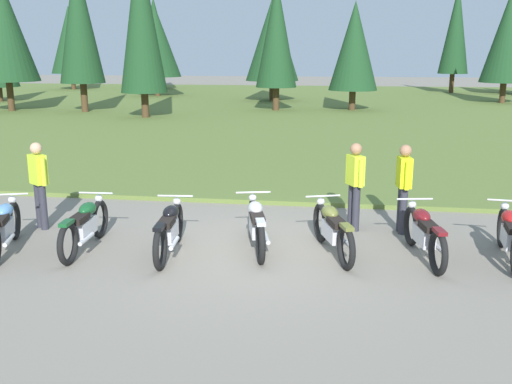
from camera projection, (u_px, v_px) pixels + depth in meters
The scene contains 13 objects.
ground_plane at pixel (251, 251), 9.88m from camera, with size 140.00×140.00×0.00m, color gray.
grass_moorland at pixel (316, 108), 33.98m from camera, with size 80.00×44.00×0.10m, color #5B7033.
forest_treeline at pixel (243, 37), 39.05m from camera, with size 40.71×24.65×8.59m.
motorcycle_sky_blue at pixel (4, 227), 9.78m from camera, with size 0.85×2.03×0.88m.
motorcycle_british_green at pixel (85, 225), 9.88m from camera, with size 0.62×2.10×0.88m.
motorcycle_black at pixel (169, 229), 9.66m from camera, with size 0.62×2.10×0.88m.
motorcycle_silver at pixel (256, 224), 9.92m from camera, with size 0.75×2.06×0.88m.
motorcycle_olive at pixel (332, 229), 9.66m from camera, with size 0.87×2.02×0.88m.
motorcycle_maroon at pixel (424, 233), 9.45m from camera, with size 0.69×2.09×0.88m.
motorcycle_red at pixel (510, 235), 9.36m from camera, with size 0.62×2.10×0.88m.
rider_near_row_end at pixel (39, 180), 10.96m from camera, with size 0.46×0.39×1.67m.
rider_checking_bike at pixel (355, 181), 10.88m from camera, with size 0.36×0.50×1.67m.
rider_in_hivis_vest at pixel (404, 183), 10.70m from camera, with size 0.27×0.55×1.67m.
Camera 1 is at (1.44, -9.25, 3.33)m, focal length 40.69 mm.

